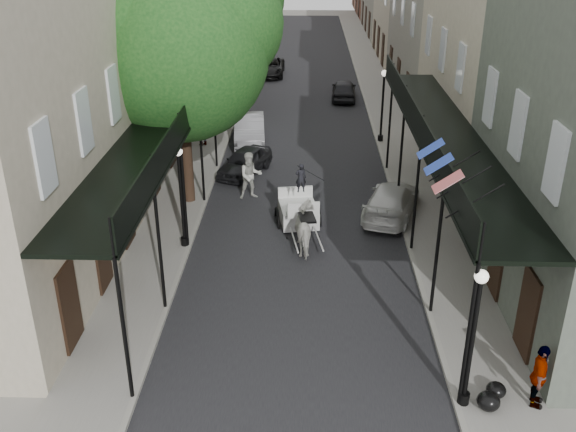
# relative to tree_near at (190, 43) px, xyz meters

# --- Properties ---
(ground) EXTENTS (140.00, 140.00, 0.00)m
(ground) POSITION_rel_tree_near_xyz_m (4.20, -10.18, -6.49)
(ground) COLOR gray
(ground) RESTS_ON ground
(road) EXTENTS (8.00, 90.00, 0.01)m
(road) POSITION_rel_tree_near_xyz_m (4.20, 9.82, -6.48)
(road) COLOR black
(road) RESTS_ON ground
(sidewalk_left) EXTENTS (2.20, 90.00, 0.12)m
(sidewalk_left) POSITION_rel_tree_near_xyz_m (-0.80, 9.82, -6.43)
(sidewalk_left) COLOR gray
(sidewalk_left) RESTS_ON ground
(sidewalk_right) EXTENTS (2.20, 90.00, 0.12)m
(sidewalk_right) POSITION_rel_tree_near_xyz_m (9.20, 9.82, -6.43)
(sidewalk_right) COLOR gray
(sidewalk_right) RESTS_ON ground
(building_row_left) EXTENTS (5.00, 80.00, 10.50)m
(building_row_left) POSITION_rel_tree_near_xyz_m (-4.40, 19.82, -1.24)
(building_row_left) COLOR #BAAD95
(building_row_left) RESTS_ON ground
(building_row_right) EXTENTS (5.00, 80.00, 10.50)m
(building_row_right) POSITION_rel_tree_near_xyz_m (12.80, 19.82, -1.24)
(building_row_right) COLOR gray
(building_row_right) RESTS_ON ground
(gallery_left) EXTENTS (2.20, 18.05, 4.88)m
(gallery_left) POSITION_rel_tree_near_xyz_m (-0.59, -3.20, -2.44)
(gallery_left) COLOR black
(gallery_left) RESTS_ON sidewalk_left
(gallery_right) EXTENTS (2.20, 18.05, 4.88)m
(gallery_right) POSITION_rel_tree_near_xyz_m (8.99, -3.20, -2.44)
(gallery_right) COLOR black
(gallery_right) RESTS_ON sidewalk_right
(tree_near) EXTENTS (7.31, 6.80, 9.63)m
(tree_near) POSITION_rel_tree_near_xyz_m (0.00, 0.00, 0.00)
(tree_near) COLOR #382619
(tree_near) RESTS_ON sidewalk_left
(tree_far) EXTENTS (6.45, 6.00, 8.61)m
(tree_far) POSITION_rel_tree_near_xyz_m (-0.05, 14.00, -0.65)
(tree_far) COLOR #382619
(tree_far) RESTS_ON sidewalk_left
(lamppost_right_near) EXTENTS (0.32, 0.32, 3.71)m
(lamppost_right_near) POSITION_rel_tree_near_xyz_m (8.30, -12.18, -4.44)
(lamppost_right_near) COLOR black
(lamppost_right_near) RESTS_ON sidewalk_right
(lamppost_left) EXTENTS (0.32, 0.32, 3.71)m
(lamppost_left) POSITION_rel_tree_near_xyz_m (0.10, -4.18, -4.44)
(lamppost_left) COLOR black
(lamppost_left) RESTS_ON sidewalk_left
(lamppost_right_far) EXTENTS (0.32, 0.32, 3.71)m
(lamppost_right_far) POSITION_rel_tree_near_xyz_m (8.30, 7.82, -4.44)
(lamppost_right_far) COLOR black
(lamppost_right_far) RESTS_ON sidewalk_right
(horse) EXTENTS (1.17, 2.03, 1.61)m
(horse) POSITION_rel_tree_near_xyz_m (4.49, -4.18, -5.68)
(horse) COLOR beige
(horse) RESTS_ON ground
(carriage) EXTENTS (1.88, 2.57, 2.70)m
(carriage) POSITION_rel_tree_near_xyz_m (4.08, -1.69, -5.44)
(carriage) COLOR black
(carriage) RESTS_ON ground
(pedestrian_walking) EXTENTS (1.16, 1.02, 2.01)m
(pedestrian_walking) POSITION_rel_tree_near_xyz_m (2.10, 0.40, -5.48)
(pedestrian_walking) COLOR beige
(pedestrian_walking) RESTS_ON ground
(pedestrian_sidewalk_left) EXTENTS (1.39, 1.24, 1.86)m
(pedestrian_sidewalk_left) POSITION_rel_tree_near_xyz_m (-0.93, 6.89, -5.44)
(pedestrian_sidewalk_left) COLOR gray
(pedestrian_sidewalk_left) RESTS_ON sidewalk_left
(pedestrian_sidewalk_right) EXTENTS (0.71, 1.07, 1.70)m
(pedestrian_sidewalk_right) POSITION_rel_tree_near_xyz_m (10.00, -12.18, -5.52)
(pedestrian_sidewalk_right) COLOR gray
(pedestrian_sidewalk_right) RESTS_ON sidewalk_right
(car_left_near) EXTENTS (2.66, 3.80, 1.20)m
(car_left_near) POSITION_rel_tree_near_xyz_m (1.60, 3.16, -5.89)
(car_left_near) COLOR black
(car_left_near) RESTS_ON ground
(car_left_mid) EXTENTS (1.92, 4.51, 1.45)m
(car_left_mid) POSITION_rel_tree_near_xyz_m (1.42, 7.67, -5.77)
(car_left_mid) COLOR gray
(car_left_mid) RESTS_ON ground
(car_left_far) EXTENTS (2.14, 4.60, 1.28)m
(car_left_far) POSITION_rel_tree_near_xyz_m (1.60, 23.19, -5.85)
(car_left_far) COLOR black
(car_left_far) RESTS_ON ground
(car_right_near) EXTENTS (2.95, 4.66, 1.26)m
(car_right_near) POSITION_rel_tree_near_xyz_m (7.80, -1.18, -5.86)
(car_right_near) COLOR silver
(car_right_near) RESTS_ON ground
(car_right_far) EXTENTS (1.73, 3.85, 1.29)m
(car_right_far) POSITION_rel_tree_near_xyz_m (6.80, 16.53, -5.84)
(car_right_far) COLOR black
(car_right_far) RESTS_ON ground
(trash_bags) EXTENTS (0.82, 0.97, 0.47)m
(trash_bags) POSITION_rel_tree_near_xyz_m (8.95, -12.20, -6.15)
(trash_bags) COLOR black
(trash_bags) RESTS_ON sidewalk_right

